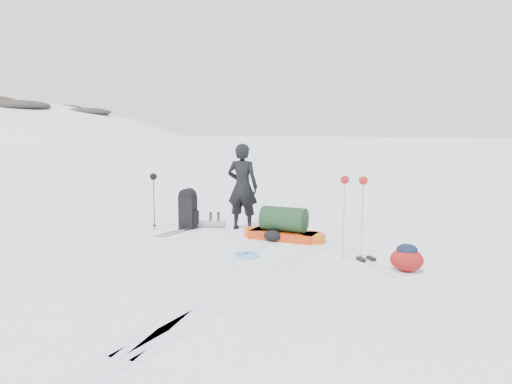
# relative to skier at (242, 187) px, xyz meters

# --- Properties ---
(ground) EXTENTS (200.00, 200.00, 0.00)m
(ground) POSITION_rel_skier_xyz_m (0.78, -1.08, -0.92)
(ground) COLOR white
(ground) RESTS_ON ground
(ski_tracks) EXTENTS (3.38, 17.97, 0.01)m
(ski_tracks) POSITION_rel_skier_xyz_m (1.39, -0.21, -0.92)
(ski_tracks) COLOR silver
(ski_tracks) RESTS_ON ground
(skier) EXTENTS (0.68, 0.46, 1.84)m
(skier) POSITION_rel_skier_xyz_m (0.00, 0.00, 0.00)
(skier) COLOR black
(skier) RESTS_ON ground
(pulk_sled) EXTENTS (1.70, 0.64, 0.64)m
(pulk_sled) POSITION_rel_skier_xyz_m (1.11, -0.61, -0.68)
(pulk_sled) COLOR #C2360B
(pulk_sled) RESTS_ON ground
(expedition_rucksack) EXTENTS (0.91, 0.54, 0.87)m
(expedition_rucksack) POSITION_rel_skier_xyz_m (-1.08, -0.29, -0.52)
(expedition_rucksack) COLOR black
(expedition_rucksack) RESTS_ON ground
(ski_poles_black) EXTENTS (0.15, 0.15, 1.21)m
(ski_poles_black) POSITION_rel_skier_xyz_m (-1.77, -0.66, 0.07)
(ski_poles_black) COLOR black
(ski_poles_black) RESTS_ON ground
(ski_poles_silver) EXTENTS (0.44, 0.17, 1.40)m
(ski_poles_silver) POSITION_rel_skier_xyz_m (2.62, -1.67, 0.25)
(ski_poles_silver) COLOR #AFB0B6
(ski_poles_silver) RESTS_ON ground
(touring_skis_grey) EXTENTS (0.56, 1.62, 0.06)m
(touring_skis_grey) POSITION_rel_skier_xyz_m (-1.13, -0.51, -0.91)
(touring_skis_grey) COLOR gray
(touring_skis_grey) RESTS_ON ground
(touring_skis_white) EXTENTS (1.44, 1.66, 0.07)m
(touring_skis_white) POSITION_rel_skier_xyz_m (2.85, -1.69, -0.90)
(touring_skis_white) COLOR silver
(touring_skis_white) RESTS_ON ground
(rope_coil) EXTENTS (0.54, 0.54, 0.05)m
(rope_coil) POSITION_rel_skier_xyz_m (0.91, -2.06, -0.89)
(rope_coil) COLOR #5DC2E2
(rope_coil) RESTS_ON ground
(small_daypack) EXTENTS (0.58, 0.50, 0.43)m
(small_daypack) POSITION_rel_skier_xyz_m (3.51, -2.04, -0.71)
(small_daypack) COLOR maroon
(small_daypack) RESTS_ON ground
(thermos_pair) EXTENTS (0.19, 0.29, 0.29)m
(thermos_pair) POSITION_rel_skier_xyz_m (-0.79, 0.26, -0.78)
(thermos_pair) COLOR slate
(thermos_pair) RESTS_ON ground
(stuff_sack) EXTENTS (0.38, 0.30, 0.22)m
(stuff_sack) POSITION_rel_skier_xyz_m (0.97, -0.86, -0.81)
(stuff_sack) COLOR black
(stuff_sack) RESTS_ON ground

